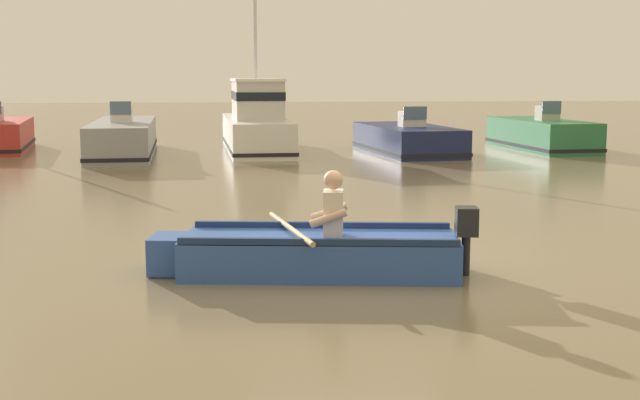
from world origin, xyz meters
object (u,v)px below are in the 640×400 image
(moored_boat_white, at_px, (256,124))
(moored_boat_green, at_px, (542,135))
(moored_boat_grey, at_px, (124,139))
(moored_boat_navy, at_px, (408,140))
(rowboat_with_person, at_px, (314,252))

(moored_boat_white, xyz_separation_m, moored_boat_green, (8.59, -0.43, -0.37))
(moored_boat_grey, distance_m, moored_boat_navy, 8.11)
(moored_boat_grey, bearing_deg, moored_boat_green, 1.47)
(rowboat_with_person, xyz_separation_m, moored_boat_navy, (4.20, 14.51, 0.12))
(rowboat_with_person, relative_size, moored_boat_green, 0.78)
(moored_boat_white, height_order, moored_boat_navy, moored_boat_white)
(moored_boat_grey, height_order, moored_boat_green, moored_boat_grey)
(rowboat_with_person, relative_size, moored_boat_navy, 0.74)
(moored_boat_white, relative_size, moored_boat_navy, 1.33)
(rowboat_with_person, height_order, moored_boat_green, moored_boat_green)
(rowboat_with_person, height_order, moored_boat_navy, moored_boat_navy)
(moored_boat_white, bearing_deg, moored_boat_green, -2.89)
(moored_boat_navy, bearing_deg, rowboat_with_person, -106.16)
(moored_boat_white, bearing_deg, moored_boat_navy, -14.08)
(moored_boat_green, bearing_deg, moored_boat_navy, -171.31)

